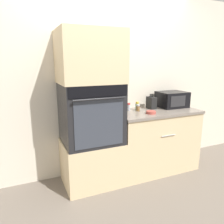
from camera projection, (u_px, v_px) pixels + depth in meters
ground_plane at (127, 187)px, 2.78m from camera, size 12.00×12.00×0.00m
wall_back at (108, 84)px, 3.06m from camera, size 8.00×0.05×2.50m
oven_cabinet_base at (92, 162)px, 2.84m from camera, size 0.73×0.60×0.57m
wall_oven at (91, 113)px, 2.69m from camera, size 0.71×0.64×0.74m
oven_cabinet_upper at (90, 57)px, 2.54m from camera, size 0.73×0.60×0.61m
counter_unit at (154, 140)px, 3.17m from camera, size 1.21×0.63×0.89m
microwave at (172, 99)px, 3.28m from camera, size 0.42×0.34×0.23m
knife_block at (151, 103)px, 3.18m from camera, size 0.09×0.15×0.22m
bowl at (151, 112)px, 2.88m from camera, size 0.13×0.13×0.04m
condiment_jar_near at (138, 108)px, 3.02m from camera, size 0.05×0.05×0.09m
condiment_jar_mid at (137, 106)px, 3.09m from camera, size 0.05×0.05×0.12m
condiment_jar_far at (129, 107)px, 3.05m from camera, size 0.04×0.04×0.11m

